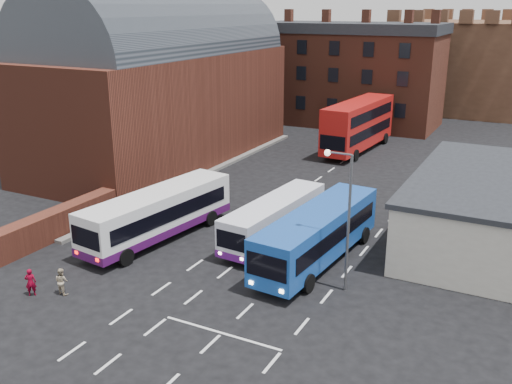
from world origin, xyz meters
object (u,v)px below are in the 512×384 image
at_px(street_lamp, 344,209).
at_px(bus_blue, 318,232).
at_px(pedestrian_beige, 62,281).
at_px(bus_white_inbound, 275,217).
at_px(bus_red_double, 358,125).
at_px(bus_white_outbound, 158,211).
at_px(pedestrian_red, 31,282).

bearing_deg(street_lamp, bus_blue, 132.11).
xyz_separation_m(bus_blue, pedestrian_beige, (-10.19, -9.67, -1.12)).
bearing_deg(bus_white_inbound, bus_red_double, -79.33).
relative_size(street_lamp, pedestrian_beige, 5.19).
xyz_separation_m(bus_white_inbound, bus_blue, (3.58, -1.76, 0.28)).
relative_size(bus_white_inbound, bus_blue, 0.85).
xyz_separation_m(bus_white_outbound, bus_blue, (10.20, 1.37, 0.00)).
relative_size(bus_white_outbound, pedestrian_red, 7.82).
relative_size(bus_white_inbound, bus_red_double, 0.77).
bearing_deg(pedestrian_beige, bus_white_inbound, -115.35).
distance_m(bus_red_double, street_lamp, 30.55).
relative_size(bus_blue, pedestrian_beige, 8.11).
xyz_separation_m(bus_white_outbound, street_lamp, (12.55, -1.22, 2.63)).
relative_size(pedestrian_red, pedestrian_beige, 1.04).
bearing_deg(bus_white_outbound, bus_red_double, 89.36).
bearing_deg(bus_red_double, pedestrian_red, 85.81).
height_order(bus_red_double, pedestrian_beige, bus_red_double).
bearing_deg(street_lamp, bus_white_outbound, 174.46).
relative_size(bus_white_outbound, bus_blue, 1.00).
xyz_separation_m(bus_white_inbound, pedestrian_red, (-7.88, -12.28, -0.81)).
distance_m(bus_red_double, pedestrian_beige, 36.63).
bearing_deg(bus_white_outbound, street_lamp, 1.96).
distance_m(bus_white_outbound, pedestrian_red, 9.29).
bearing_deg(street_lamp, bus_white_inbound, 143.69).
bearing_deg(street_lamp, bus_red_double, 106.24).
distance_m(bus_white_inbound, bus_red_double, 25.08).
height_order(bus_blue, bus_red_double, bus_red_double).
bearing_deg(bus_white_outbound, pedestrian_red, -90.33).
bearing_deg(bus_red_double, pedestrian_beige, 87.60).
distance_m(bus_blue, pedestrian_red, 15.60).
height_order(bus_blue, pedestrian_red, bus_blue).
distance_m(bus_white_inbound, pedestrian_beige, 13.23).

